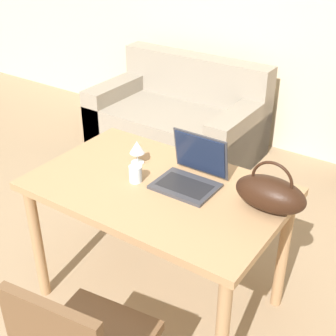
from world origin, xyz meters
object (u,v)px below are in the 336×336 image
Objects in this scene: wine_glass at (137,148)px; couch at (178,121)px; drinking_glass at (136,174)px; handbag at (270,193)px; laptop at (192,171)px.

couch is at bearing 115.32° from wine_glass.
drinking_glass is 0.26× the size of handbag.
laptop is at bearing 32.61° from drinking_glass.
drinking_glass is at bearing -147.39° from laptop.
drinking_glass is 0.68m from handbag.
couch is 1.92m from laptop.
couch is at bearing 125.19° from laptop.
handbag reaches higher than wine_glass.
laptop is 0.42m from handbag.
handbag is (0.66, 0.15, 0.04)m from drinking_glass.
laptop is 0.91× the size of handbag.
drinking_glass is 0.65× the size of wine_glass.
handbag is at bearing -0.54° from wine_glass.
wine_glass reaches higher than drinking_glass.
handbag reaches higher than drinking_glass.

